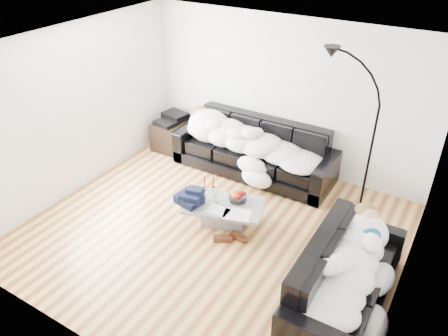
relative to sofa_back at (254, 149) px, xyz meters
The scene contains 24 objects.
ground 1.82m from the sofa_back, 81.01° to the right, with size 5.00×5.00×0.00m, color brown.
wall_back 1.03m from the sofa_back, 61.42° to the left, with size 5.00×0.02×2.60m, color silver.
wall_left 2.95m from the sofa_back, 141.90° to the right, with size 0.02×4.50×2.60m, color silver.
wall_right 3.39m from the sofa_back, 32.14° to the right, with size 0.02×4.50×2.60m, color silver.
ceiling 2.78m from the sofa_back, 81.01° to the right, with size 5.00×5.00×0.00m, color white.
sofa_back is the anchor object (origin of this frame).
sofa_right 3.07m from the sofa_back, 42.34° to the right, with size 2.06×0.88×0.83m, color black.
sleeper_back 0.21m from the sofa_back, 90.00° to the right, with size 2.34×0.81×0.47m, color white, non-canonical shape.
sleeper_right 3.08m from the sofa_back, 42.34° to the right, with size 1.76×0.74×0.43m, color white, non-canonical shape.
teal_cushion 2.65m from the sofa_back, 32.95° to the right, with size 0.36×0.30×0.20m, color #0C4858.
coffee_table 1.54m from the sofa_back, 78.51° to the right, with size 1.11×0.65×0.32m, color #939699.
fruit_bowl 1.37m from the sofa_back, 72.01° to the right, with size 0.27×0.27×0.16m, color white.
wine_glass_a 1.41m from the sofa_back, 86.04° to the right, with size 0.07×0.07×0.16m, color white.
wine_glass_b 1.47m from the sofa_back, 90.96° to the right, with size 0.08×0.08×0.18m, color white.
wine_glass_c 1.52m from the sofa_back, 83.01° to the right, with size 0.08×0.08×0.19m, color white.
candle_left 1.32m from the sofa_back, 96.37° to the right, with size 0.04×0.04×0.23m, color maroon.
candle_right 1.22m from the sofa_back, 92.34° to the right, with size 0.05×0.05×0.25m, color maroon.
newspaper_a 1.71m from the sofa_back, 69.99° to the right, with size 0.38×0.29×0.01m, color silver.
newspaper_b 1.70m from the sofa_back, 79.24° to the right, with size 0.31×0.22×0.01m, color silver.
navy_jacket 1.70m from the sofa_back, 93.99° to the right, with size 0.39×0.32×0.19m, color black, non-canonical shape.
shoes 1.93m from the sofa_back, 72.25° to the right, with size 0.39×0.29×0.09m, color #472311, non-canonical shape.
av_cabinet 1.77m from the sofa_back, behind, with size 0.54×0.78×0.54m, color black.
stereo 1.76m from the sofa_back, behind, with size 0.44×0.34×0.13m, color black.
floor_lamp 2.04m from the sofa_back, ahead, with size 0.78×0.31×2.14m, color black, non-canonical shape.
Camera 1 is at (2.67, -4.11, 4.01)m, focal length 35.00 mm.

